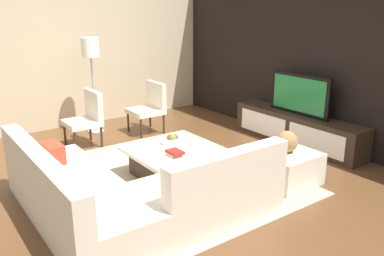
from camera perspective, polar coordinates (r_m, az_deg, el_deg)
name	(u,v)px	position (r m, az deg, el deg)	size (l,w,h in m)	color
ground_plane	(171,181)	(5.15, -2.99, -7.50)	(14.00, 14.00, 0.00)	brown
feature_wall_back	(315,55)	(6.59, 17.17, 9.89)	(6.40, 0.12, 2.80)	black
side_wall_left	(83,48)	(7.68, -15.28, 10.96)	(0.12, 5.20, 2.80)	beige
area_rug	(167,178)	(5.22, -3.60, -7.07)	(3.14, 2.71, 0.01)	tan
media_console	(297,129)	(6.59, 14.71, -0.17)	(2.32, 0.46, 0.50)	#332319
television	(299,94)	(6.45, 15.08, 4.65)	(1.10, 0.06, 0.63)	black
sectional_couch	(125,194)	(4.24, -9.49, -9.22)	(2.32, 2.30, 0.80)	beige
coffee_table	(173,162)	(5.19, -2.70, -4.84)	(1.04, 1.06, 0.38)	#332319
accent_chair_near	(87,115)	(6.48, -14.71, 1.77)	(0.53, 0.50, 0.87)	#332319
floor_lamp	(91,54)	(7.00, -14.26, 10.20)	(0.30, 0.30, 1.64)	#A5A5AA
ottoman	(285,167)	(5.17, 13.15, -5.42)	(0.70, 0.70, 0.40)	beige
fruit_bowl	(172,140)	(5.31, -2.90, -1.67)	(0.28, 0.28, 0.13)	silver
accent_chair_far	(150,104)	(7.01, -5.99, 3.36)	(0.55, 0.53, 0.87)	#332319
decorative_ball	(287,142)	(5.05, 13.40, -1.91)	(0.27, 0.27, 0.27)	#997247
book_stack	(175,153)	(4.89, -2.49, -3.56)	(0.21, 0.16, 0.06)	#CCB78C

